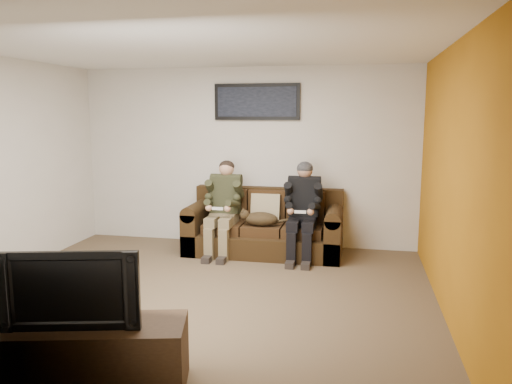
% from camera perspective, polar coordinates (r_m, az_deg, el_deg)
% --- Properties ---
extents(floor, '(5.00, 5.00, 0.00)m').
position_cam_1_polar(floor, '(5.53, -6.47, -11.58)').
color(floor, brown).
rests_on(floor, ground).
extents(ceiling, '(5.00, 5.00, 0.00)m').
position_cam_1_polar(ceiling, '(5.22, -6.99, 16.22)').
color(ceiling, silver).
rests_on(ceiling, ground).
extents(wall_back, '(5.00, 0.00, 5.00)m').
position_cam_1_polar(wall_back, '(7.37, -1.17, 4.03)').
color(wall_back, beige).
rests_on(wall_back, ground).
extents(wall_front, '(5.00, 0.00, 5.00)m').
position_cam_1_polar(wall_front, '(3.19, -19.61, -3.03)').
color(wall_front, beige).
rests_on(wall_front, ground).
extents(wall_right, '(0.00, 4.50, 4.50)m').
position_cam_1_polar(wall_right, '(5.02, 21.46, 1.08)').
color(wall_right, beige).
rests_on(wall_right, ground).
extents(accent_wall_right, '(0.00, 4.50, 4.50)m').
position_cam_1_polar(accent_wall_right, '(5.02, 21.35, 1.09)').
color(accent_wall_right, '#AA6811').
rests_on(accent_wall_right, ground).
extents(sofa, '(2.14, 0.92, 0.88)m').
position_cam_1_polar(sofa, '(7.04, 1.05, -4.20)').
color(sofa, black).
rests_on(sofa, ground).
extents(throw_pillow, '(0.41, 0.20, 0.40)m').
position_cam_1_polar(throw_pillow, '(7.02, 1.11, -1.81)').
color(throw_pillow, tan).
rests_on(throw_pillow, sofa).
extents(throw_blanket, '(0.44, 0.21, 0.08)m').
position_cam_1_polar(throw_blanket, '(7.34, -3.53, 0.65)').
color(throw_blanket, tan).
rests_on(throw_blanket, sofa).
extents(person_left, '(0.51, 0.87, 1.28)m').
position_cam_1_polar(person_left, '(6.91, -3.71, -1.18)').
color(person_left, '#7A6B4C').
rests_on(person_left, sofa).
extents(person_right, '(0.51, 0.86, 1.29)m').
position_cam_1_polar(person_right, '(6.71, 5.40, -1.48)').
color(person_right, black).
rests_on(person_right, sofa).
extents(cat, '(0.66, 0.26, 0.24)m').
position_cam_1_polar(cat, '(6.75, 0.41, -3.05)').
color(cat, '#45331B').
rests_on(cat, sofa).
extents(framed_poster, '(1.25, 0.05, 0.52)m').
position_cam_1_polar(framed_poster, '(7.28, 0.10, 10.27)').
color(framed_poster, black).
rests_on(framed_poster, wall_back).
extents(tv_stand, '(1.60, 0.85, 0.48)m').
position_cam_1_polar(tv_stand, '(3.91, -19.82, -17.29)').
color(tv_stand, '#301F10').
rests_on(tv_stand, ground).
extents(television, '(0.96, 0.36, 0.55)m').
position_cam_1_polar(television, '(3.71, -20.25, -10.11)').
color(television, black).
rests_on(television, tv_stand).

